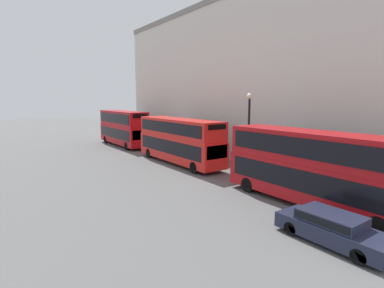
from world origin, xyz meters
name	(u,v)px	position (x,y,z in m)	size (l,w,h in m)	color
bus_leading	(314,166)	(1.60, 5.71, 2.41)	(2.59, 11.35, 4.38)	#A80F14
bus_second_in_queue	(179,139)	(1.60, 20.05, 2.39)	(2.59, 11.41, 4.32)	red
bus_third_in_queue	(123,127)	(1.60, 33.70, 2.53)	(2.59, 10.62, 4.60)	#A80F14
car_dark_sedan	(332,227)	(-1.80, 2.58, 0.72)	(1.84, 4.78, 1.34)	#1E2338
street_lamp	(249,126)	(3.51, 12.78, 4.09)	(0.44, 0.44, 6.64)	black
pedestrian	(193,151)	(4.20, 21.35, 0.76)	(0.36, 0.36, 1.65)	brown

